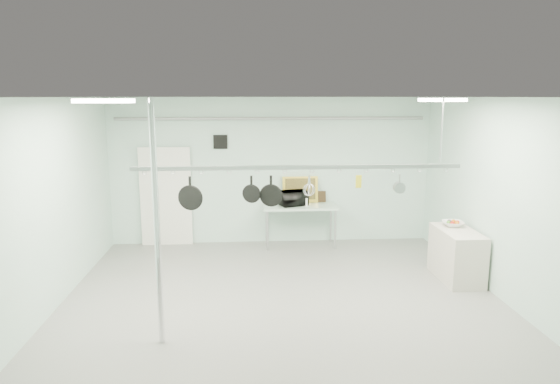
{
  "coord_description": "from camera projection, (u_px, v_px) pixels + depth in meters",
  "views": [
    {
      "loc": [
        -0.57,
        -6.83,
        3.21
      ],
      "look_at": [
        -0.02,
        1.0,
        1.7
      ],
      "focal_mm": 32.0,
      "sensor_mm": 36.0,
      "label": 1
    }
  ],
  "objects": [
    {
      "name": "floor",
      "position": [
        286.0,
        318.0,
        7.33
      ],
      "size": [
        8.0,
        8.0,
        0.0
      ],
      "primitive_type": "plane",
      "color": "gray",
      "rests_on": "ground"
    },
    {
      "name": "ceiling",
      "position": [
        287.0,
        98.0,
        6.73
      ],
      "size": [
        7.0,
        8.0,
        0.02
      ],
      "primitive_type": "cube",
      "color": "silver",
      "rests_on": "back_wall"
    },
    {
      "name": "back_wall",
      "position": [
        271.0,
        171.0,
        10.94
      ],
      "size": [
        7.0,
        0.02,
        3.2
      ],
      "primitive_type": "cube",
      "color": "silver",
      "rests_on": "floor"
    },
    {
      "name": "right_wall",
      "position": [
        525.0,
        209.0,
        7.27
      ],
      "size": [
        0.02,
        8.0,
        3.2
      ],
      "primitive_type": "cube",
      "color": "silver",
      "rests_on": "floor"
    },
    {
      "name": "door",
      "position": [
        166.0,
        198.0,
        10.84
      ],
      "size": [
        1.1,
        0.1,
        2.2
      ],
      "primitive_type": "cube",
      "color": "silver",
      "rests_on": "floor"
    },
    {
      "name": "wall_vent",
      "position": [
        220.0,
        142.0,
        10.72
      ],
      "size": [
        0.3,
        0.04,
        0.3
      ],
      "primitive_type": "cube",
      "color": "black",
      "rests_on": "back_wall"
    },
    {
      "name": "conduit_pipe",
      "position": [
        271.0,
        118.0,
        10.63
      ],
      "size": [
        6.6,
        0.07,
        0.07
      ],
      "primitive_type": "cylinder",
      "rotation": [
        0.0,
        1.57,
        0.0
      ],
      "color": "gray",
      "rests_on": "back_wall"
    },
    {
      "name": "chrome_pole",
      "position": [
        157.0,
        225.0,
        6.33
      ],
      "size": [
        0.08,
        0.08,
        3.2
      ],
      "primitive_type": "cylinder",
      "color": "silver",
      "rests_on": "floor"
    },
    {
      "name": "prep_table",
      "position": [
        300.0,
        209.0,
        10.74
      ],
      "size": [
        1.6,
        0.7,
        0.91
      ],
      "color": "#A3C0AF",
      "rests_on": "floor"
    },
    {
      "name": "side_cabinet",
      "position": [
        457.0,
        255.0,
        8.83
      ],
      "size": [
        0.6,
        1.2,
        0.9
      ],
      "primitive_type": "cube",
      "color": "beige",
      "rests_on": "floor"
    },
    {
      "name": "pot_rack",
      "position": [
        298.0,
        165.0,
        7.22
      ],
      "size": [
        4.8,
        0.06,
        1.0
      ],
      "color": "#B7B7BC",
      "rests_on": "ceiling"
    },
    {
      "name": "light_panel_left",
      "position": [
        104.0,
        101.0,
        5.8
      ],
      "size": [
        0.65,
        0.3,
        0.05
      ],
      "primitive_type": "cube",
      "color": "white",
      "rests_on": "ceiling"
    },
    {
      "name": "light_panel_right",
      "position": [
        442.0,
        100.0,
        7.49
      ],
      "size": [
        0.65,
        0.3,
        0.05
      ],
      "primitive_type": "cube",
      "color": "white",
      "rests_on": "ceiling"
    },
    {
      "name": "microwave",
      "position": [
        293.0,
        198.0,
        10.7
      ],
      "size": [
        0.66,
        0.55,
        0.32
      ],
      "primitive_type": "imported",
      "rotation": [
        0.0,
        0.0,
        3.46
      ],
      "color": "black",
      "rests_on": "prep_table"
    },
    {
      "name": "coffee_canister",
      "position": [
        305.0,
        202.0,
        10.69
      ],
      "size": [
        0.15,
        0.15,
        0.18
      ],
      "primitive_type": "cylinder",
      "rotation": [
        0.0,
        0.0,
        0.01
      ],
      "color": "silver",
      "rests_on": "prep_table"
    },
    {
      "name": "painting_large",
      "position": [
        300.0,
        190.0,
        10.97
      ],
      "size": [
        0.78,
        0.15,
        0.58
      ],
      "primitive_type": "cube",
      "rotation": [
        -0.14,
        0.0,
        0.02
      ],
      "color": "gold",
      "rests_on": "prep_table"
    },
    {
      "name": "painting_small",
      "position": [
        319.0,
        197.0,
        11.03
      ],
      "size": [
        0.31,
        0.11,
        0.25
      ],
      "primitive_type": "cube",
      "rotation": [
        -0.17,
        0.0,
        0.09
      ],
      "color": "black",
      "rests_on": "prep_table"
    },
    {
      "name": "fruit_bowl",
      "position": [
        453.0,
        224.0,
        9.01
      ],
      "size": [
        0.41,
        0.41,
        0.09
      ],
      "primitive_type": "imported",
      "rotation": [
        0.0,
        0.0,
        -0.1
      ],
      "color": "silver",
      "rests_on": "side_cabinet"
    },
    {
      "name": "skillet_left",
      "position": [
        190.0,
        194.0,
        7.19
      ],
      "size": [
        0.37,
        0.14,
        0.5
      ],
      "primitive_type": null,
      "rotation": [
        0.0,
        0.0,
        -0.22
      ],
      "color": "black",
      "rests_on": "pot_rack"
    },
    {
      "name": "skillet_mid",
      "position": [
        251.0,
        189.0,
        7.23
      ],
      "size": [
        0.28,
        0.13,
        0.38
      ],
      "primitive_type": null,
      "rotation": [
        0.0,
        0.0,
        -0.29
      ],
      "color": "black",
      "rests_on": "pot_rack"
    },
    {
      "name": "skillet_right",
      "position": [
        271.0,
        190.0,
        7.26
      ],
      "size": [
        0.33,
        0.12,
        0.44
      ],
      "primitive_type": null,
      "rotation": [
        0.0,
        0.0,
        -0.18
      ],
      "color": "black",
      "rests_on": "pot_rack"
    },
    {
      "name": "whisk",
      "position": [
        309.0,
        186.0,
        7.29
      ],
      "size": [
        0.19,
        0.19,
        0.31
      ],
      "primitive_type": null,
      "rotation": [
        0.0,
        0.0,
        0.08
      ],
      "color": "silver",
      "rests_on": "pot_rack"
    },
    {
      "name": "grater",
      "position": [
        359.0,
        182.0,
        7.33
      ],
      "size": [
        0.09,
        0.03,
        0.21
      ],
      "primitive_type": null,
      "rotation": [
        0.0,
        0.0,
        0.12
      ],
      "color": "gold",
      "rests_on": "pot_rack"
    },
    {
      "name": "saucepan",
      "position": [
        400.0,
        184.0,
        7.38
      ],
      "size": [
        0.18,
        0.13,
        0.29
      ],
      "primitive_type": null,
      "rotation": [
        0.0,
        0.0,
        -0.21
      ],
      "color": "#A3A4A8",
      "rests_on": "pot_rack"
    },
    {
      "name": "fruit_cluster",
      "position": [
        453.0,
        222.0,
        9.0
      ],
      "size": [
        0.24,
        0.24,
        0.09
      ],
      "primitive_type": null,
      "color": "#B01810",
      "rests_on": "fruit_bowl"
    }
  ]
}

